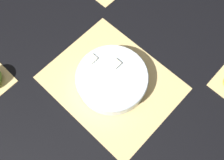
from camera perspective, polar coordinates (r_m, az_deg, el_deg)
ground_plane at (r=0.97m, az=-0.00°, el=-0.69°), size 6.00×6.00×0.00m
bamboo_mat_center at (r=0.96m, az=-0.00°, el=-0.62°), size 0.46×0.37×0.01m
fruit_salad_bowl at (r=0.93m, az=-0.02°, el=0.28°), size 0.26×0.26×0.07m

